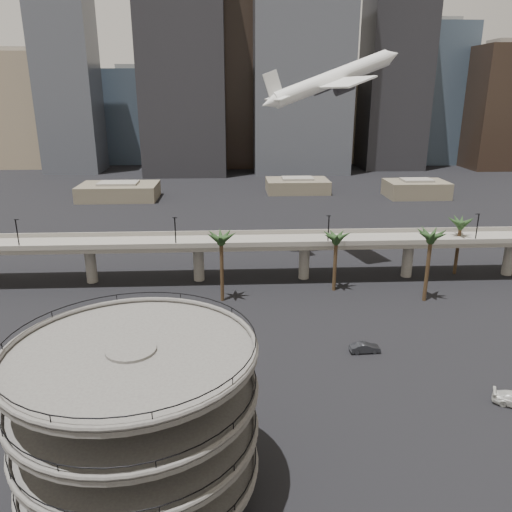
{
  "coord_description": "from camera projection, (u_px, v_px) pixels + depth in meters",
  "views": [
    {
      "loc": [
        -4.15,
        -43.01,
        37.38
      ],
      "look_at": [
        -0.49,
        28.0,
        13.97
      ],
      "focal_mm": 35.0,
      "sensor_mm": 36.0,
      "label": 1
    }
  ],
  "objects": [
    {
      "name": "car_b",
      "position": [
        365.0,
        348.0,
        75.08
      ],
      "size": [
        4.68,
        1.83,
        1.52
      ],
      "primitive_type": "imported",
      "rotation": [
        0.0,
        0.0,
        1.62
      ],
      "color": "#212327",
      "rests_on": "ground"
    },
    {
      "name": "car_a",
      "position": [
        226.0,
        375.0,
        67.89
      ],
      "size": [
        4.42,
        3.41,
        1.41
      ],
      "primitive_type": "imported",
      "rotation": [
        0.0,
        0.0,
        1.08
      ],
      "color": "#A53217",
      "rests_on": "ground"
    },
    {
      "name": "ground",
      "position": [
        274.0,
        464.0,
        52.69
      ],
      "size": [
        700.0,
        700.0,
        0.0
      ],
      "primitive_type": "plane",
      "color": "black",
      "rests_on": "ground"
    },
    {
      "name": "overpass",
      "position": [
        252.0,
        246.0,
        102.56
      ],
      "size": [
        130.0,
        9.3,
        14.7
      ],
      "color": "gray",
      "rests_on": "ground"
    },
    {
      "name": "palm_trees",
      "position": [
        365.0,
        236.0,
        95.24
      ],
      "size": [
        54.4,
        18.4,
        14.0
      ],
      "color": "#41301C",
      "rests_on": "ground"
    },
    {
      "name": "parking_ramp",
      "position": [
        136.0,
        412.0,
        45.18
      ],
      "size": [
        22.2,
        22.2,
        17.35
      ],
      "color": "#504D4B",
      "rests_on": "ground"
    },
    {
      "name": "skyline",
      "position": [
        268.0,
        75.0,
        245.1
      ],
      "size": [
        269.0,
        86.0,
        124.63
      ],
      "color": "gray",
      "rests_on": "ground"
    },
    {
      "name": "low_buildings",
      "position": [
        260.0,
        189.0,
        187.11
      ],
      "size": [
        135.0,
        27.5,
        6.8
      ],
      "color": "brown",
      "rests_on": "ground"
    },
    {
      "name": "airborne_jet",
      "position": [
        332.0,
        80.0,
        109.31
      ],
      "size": [
        33.27,
        30.43,
        14.37
      ],
      "rotation": [
        0.0,
        -0.33,
        0.27
      ],
      "color": "silver",
      "rests_on": "ground"
    }
  ]
}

